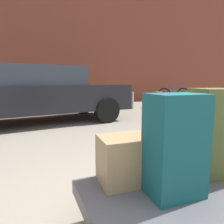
# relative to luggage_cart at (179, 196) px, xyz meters

# --- Properties ---
(luggage_cart) EXTENTS (1.32, 0.77, 0.34)m
(luggage_cart) POSITION_rel_luggage_cart_xyz_m (0.00, 0.00, 0.00)
(luggage_cart) COLOR #4C4C51
(luggage_cart) RESTS_ON ground_plane
(suitcase_teal_rear_right) EXTENTS (0.35, 0.27, 0.64)m
(suitcase_teal_rear_right) POSITION_rel_luggage_cart_xyz_m (-0.10, -0.05, 0.39)
(suitcase_teal_rear_right) COLOR #144C51
(suitcase_teal_rear_right) RESTS_ON luggage_cart
(suitcase_olive_rear_left) EXTENTS (0.46, 0.36, 0.66)m
(suitcase_olive_rear_left) POSITION_rel_luggage_cart_xyz_m (0.41, 0.06, 0.40)
(suitcase_olive_rear_left) COLOR #4C5128
(suitcase_olive_rear_left) RESTS_ON luggage_cart
(duffel_bag_tan_front_right) EXTENTS (0.54, 0.32, 0.33)m
(duffel_bag_tan_front_right) POSITION_rel_luggage_cart_xyz_m (-0.23, 0.21, 0.24)
(duffel_bag_tan_front_right) COLOR #9E7F56
(duffel_bag_tan_front_right) RESTS_ON luggage_cart
(parked_car) EXTENTS (4.48, 2.30, 1.42)m
(parked_car) POSITION_rel_luggage_cart_xyz_m (-0.63, 4.45, 0.49)
(parked_car) COLOR black
(parked_car) RESTS_ON ground_plane
(bicycle_leaning) EXTENTS (1.72, 0.48, 0.96)m
(bicycle_leaning) POSITION_rel_luggage_cart_xyz_m (6.11, 7.48, 0.10)
(bicycle_leaning) COLOR black
(bicycle_leaning) RESTS_ON ground_plane
(bollard_kerb_near) EXTENTS (0.27, 0.27, 0.64)m
(bollard_kerb_near) POSITION_rel_luggage_cart_xyz_m (2.75, 5.91, 0.05)
(bollard_kerb_near) COLOR #72665B
(bollard_kerb_near) RESTS_ON ground_plane
(bollard_kerb_mid) EXTENTS (0.27, 0.27, 0.64)m
(bollard_kerb_mid) POSITION_rel_luggage_cart_xyz_m (4.04, 5.91, 0.05)
(bollard_kerb_mid) COLOR #72665B
(bollard_kerb_mid) RESTS_ON ground_plane
(bollard_kerb_far) EXTENTS (0.27, 0.27, 0.64)m
(bollard_kerb_far) POSITION_rel_luggage_cart_xyz_m (5.61, 5.91, 0.05)
(bollard_kerb_far) COLOR #72665B
(bollard_kerb_far) RESTS_ON ground_plane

